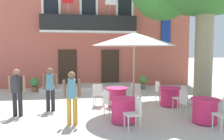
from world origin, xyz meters
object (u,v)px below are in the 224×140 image
at_px(cafe_chair_front_1, 160,90).
at_px(pedestrian_mid_plaza, 72,95).
at_px(cafe_table_near_tree, 124,110).
at_px(cafe_chair_middle_1, 136,93).
at_px(ground_planter_left, 35,84).
at_px(cafe_chair_near_tree_0, 135,112).
at_px(pedestrian_near_entrance, 50,87).
at_px(pedestrian_by_tree, 17,90).
at_px(ground_planter_right, 143,81).
at_px(cafe_chair_front_0, 181,97).
at_px(cafe_table_far_side, 205,111).
at_px(cafe_chair_middle_0, 98,93).
at_px(cafe_table_front, 170,96).
at_px(cafe_umbrella, 134,40).
at_px(cafe_chair_far_side_0, 186,101).
at_px(cafe_table_middle, 117,97).
at_px(cafe_chair_near_tree_1, 109,102).

xyz_separation_m(cafe_chair_front_1, pedestrian_mid_plaza, (-3.69, -2.54, 0.38)).
height_order(cafe_table_near_tree, cafe_chair_middle_1, cafe_chair_middle_1).
distance_m(cafe_table_near_tree, cafe_chair_middle_1, 2.18).
relative_size(ground_planter_left, pedestrian_mid_plaza, 0.48).
bearing_deg(ground_planter_left, cafe_chair_near_tree_0, -60.14).
bearing_deg(cafe_table_near_tree, cafe_chair_middle_1, 65.55).
distance_m(pedestrian_near_entrance, pedestrian_by_tree, 1.16).
height_order(ground_planter_right, pedestrian_near_entrance, pedestrian_near_entrance).
bearing_deg(pedestrian_by_tree, cafe_chair_front_0, -1.33).
relative_size(cafe_table_far_side, pedestrian_near_entrance, 0.54).
bearing_deg(cafe_chair_near_tree_0, cafe_chair_middle_0, 104.54).
distance_m(cafe_table_near_tree, cafe_table_far_side, 2.50).
distance_m(cafe_table_front, pedestrian_by_tree, 5.74).
relative_size(cafe_umbrella, pedestrian_near_entrance, 1.81).
distance_m(cafe_chair_middle_1, pedestrian_by_tree, 4.40).
relative_size(cafe_table_front, pedestrian_near_entrance, 0.54).
distance_m(cafe_chair_far_side_0, pedestrian_near_entrance, 4.82).
distance_m(cafe_table_middle, cafe_chair_front_1, 2.04).
distance_m(cafe_chair_front_0, pedestrian_by_tree, 5.83).
distance_m(cafe_table_middle, cafe_chair_front_0, 2.46).
bearing_deg(cafe_chair_near_tree_1, cafe_chair_middle_1, 46.25).
bearing_deg(ground_planter_right, ground_planter_left, 179.24).
xyz_separation_m(cafe_chair_front_0, ground_planter_right, (-0.04, 4.88, -0.08)).
relative_size(cafe_chair_near_tree_1, cafe_table_far_side, 1.05).
bearing_deg(cafe_chair_middle_0, cafe_chair_far_side_0, -34.46).
xyz_separation_m(cafe_table_far_side, cafe_chair_far_side_0, (-0.28, 0.70, 0.14)).
height_order(cafe_chair_far_side_0, ground_planter_left, cafe_chair_far_side_0).
xyz_separation_m(cafe_table_near_tree, pedestrian_mid_plaza, (-1.57, 0.02, 0.52)).
relative_size(cafe_table_front, cafe_table_far_side, 1.00).
xyz_separation_m(cafe_chair_middle_0, cafe_table_far_side, (3.06, -2.61, -0.14)).
bearing_deg(cafe_table_near_tree, cafe_chair_near_tree_1, 118.76).
bearing_deg(cafe_table_near_tree, cafe_chair_near_tree_0, -77.04).
bearing_deg(cafe_umbrella, cafe_chair_middle_0, 131.42).
xyz_separation_m(cafe_table_front, pedestrian_by_tree, (-5.68, -0.61, 0.52)).
bearing_deg(cafe_table_far_side, pedestrian_by_tree, 164.56).
bearing_deg(cafe_chair_front_0, cafe_umbrella, -174.85).
bearing_deg(pedestrian_mid_plaza, cafe_table_near_tree, -0.79).
height_order(cafe_chair_near_tree_0, cafe_chair_middle_1, same).
height_order(cafe_chair_near_tree_0, pedestrian_mid_plaza, pedestrian_mid_plaza).
distance_m(cafe_chair_near_tree_1, cafe_umbrella, 2.28).
relative_size(cafe_chair_far_side_0, pedestrian_mid_plaza, 0.56).
bearing_deg(cafe_chair_far_side_0, cafe_chair_middle_0, 145.54).
height_order(cafe_chair_near_tree_0, cafe_chair_far_side_0, same).
relative_size(cafe_chair_near_tree_1, cafe_umbrella, 0.31).
distance_m(cafe_table_near_tree, cafe_table_middle, 2.05).
bearing_deg(cafe_table_front, cafe_chair_near_tree_1, -156.22).
bearing_deg(cafe_umbrella, cafe_chair_near_tree_1, -164.61).
height_order(cafe_chair_front_1, pedestrian_near_entrance, pedestrian_near_entrance).
height_order(pedestrian_near_entrance, pedestrian_mid_plaza, pedestrian_mid_plaza).
bearing_deg(cafe_umbrella, cafe_table_front, 27.82).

